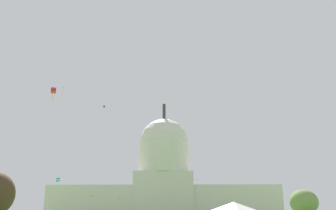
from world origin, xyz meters
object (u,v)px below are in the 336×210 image
object	(u,v)px
kite_white_mid	(167,135)
kite_lime_low	(120,199)
kite_blue_high	(104,107)
kite_pink_high	(64,89)
kite_orange_low	(91,196)
kite_yellow_low	(175,194)
kite_gold_low	(103,200)
kite_red_mid	(53,91)
capitol_building	(164,186)
kite_green_low	(196,181)
tree_east_near	(304,202)
kite_turquoise_low	(58,180)

from	to	relation	value
kite_white_mid	kite_lime_low	size ratio (longest dim) A/B	0.30
kite_white_mid	kite_blue_high	world-z (taller)	kite_blue_high
kite_pink_high	kite_blue_high	size ratio (longest dim) A/B	3.78
kite_white_mid	kite_blue_high	size ratio (longest dim) A/B	0.73
kite_orange_low	kite_blue_high	bearing A→B (deg)	-22.96
kite_yellow_low	kite_gold_low	distance (m)	33.90
kite_red_mid	kite_blue_high	size ratio (longest dim) A/B	2.31
kite_lime_low	capitol_building	bearing A→B (deg)	102.21
kite_white_mid	kite_lime_low	distance (m)	31.71
kite_pink_high	kite_blue_high	xyz separation A→B (m)	(5.57, 50.84, 8.36)
kite_blue_high	kite_green_low	size ratio (longest dim) A/B	0.36
kite_yellow_low	kite_red_mid	size ratio (longest dim) A/B	1.08
kite_red_mid	kite_gold_low	distance (m)	109.23
kite_yellow_low	kite_gold_low	xyz separation A→B (m)	(-31.75, -11.48, -3.09)
kite_red_mid	kite_blue_high	xyz separation A→B (m)	(-14.60, 121.47, 33.28)
kite_blue_high	tree_east_near	bearing A→B (deg)	-69.31
kite_turquoise_low	kite_lime_low	bearing A→B (deg)	134.94
kite_blue_high	kite_green_low	bearing A→B (deg)	-51.11
kite_turquoise_low	kite_green_low	bearing A→B (deg)	110.39
kite_blue_high	kite_red_mid	bearing A→B (deg)	-104.04
tree_east_near	kite_gold_low	distance (m)	93.81
tree_east_near	kite_gold_low	world-z (taller)	kite_gold_low
kite_green_low	kite_gold_low	bearing A→B (deg)	-60.91
kite_turquoise_low	kite_lime_low	xyz separation A→B (m)	(7.45, 58.24, -1.90)
kite_yellow_low	kite_blue_high	world-z (taller)	kite_blue_high
capitol_building	kite_green_low	bearing A→B (deg)	-74.78
kite_turquoise_low	kite_gold_low	bearing A→B (deg)	143.86
capitol_building	kite_green_low	world-z (taller)	capitol_building
kite_orange_low	kite_gold_low	world-z (taller)	kite_orange_low
tree_east_near	kite_red_mid	bearing A→B (deg)	-143.37
kite_yellow_low	kite_green_low	distance (m)	25.86
kite_white_mid	kite_red_mid	xyz separation A→B (m)	(-18.36, -87.10, -10.61)
kite_red_mid	kite_lime_low	xyz separation A→B (m)	(-0.68, 91.65, -14.33)
kite_yellow_low	kite_orange_low	size ratio (longest dim) A/B	3.76
kite_turquoise_low	kite_red_mid	size ratio (longest dim) A/B	0.44
kite_gold_low	kite_yellow_low	bearing A→B (deg)	134.28
kite_orange_low	kite_yellow_low	bearing A→B (deg)	-0.76
kite_red_mid	kite_green_low	xyz separation A→B (m)	(30.31, 95.31, -7.04)
kite_orange_low	kite_lime_low	bearing A→B (deg)	-54.77
tree_east_near	kite_blue_high	size ratio (longest dim) A/B	9.84
kite_blue_high	capitol_building	bearing A→B (deg)	23.89
kite_green_low	tree_east_near	bearing A→B (deg)	72.08
kite_turquoise_low	kite_white_mid	size ratio (longest dim) A/B	1.42
kite_blue_high	kite_green_low	xyz separation A→B (m)	(44.91, -26.16, -40.32)
kite_pink_high	kite_yellow_low	distance (m)	73.28
kite_turquoise_low	kite_lime_low	distance (m)	58.75
kite_gold_low	kite_green_low	bearing A→B (deg)	97.16
kite_red_mid	kite_lime_low	size ratio (longest dim) A/B	0.95
kite_white_mid	kite_green_low	bearing A→B (deg)	101.97
tree_east_near	kite_lime_low	xyz separation A→B (m)	(-56.83, 49.90, 3.32)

